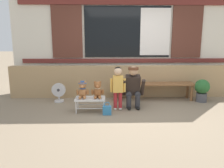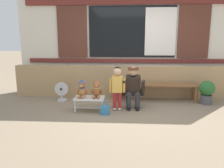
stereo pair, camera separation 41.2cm
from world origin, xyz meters
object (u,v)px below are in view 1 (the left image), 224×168
(child_standing, at_px, (118,83))
(potted_plant, at_px, (202,89))
(small_display_bench, at_px, (90,99))
(floor_fan, at_px, (59,93))
(teddy_bear_plain, at_px, (98,90))
(handbag_on_ground, at_px, (107,110))
(adult_crouching, at_px, (133,87))
(wooden_bench_long, at_px, (153,86))
(teddy_bear_with_hat, at_px, (83,90))

(child_standing, distance_m, potted_plant, 2.22)
(potted_plant, bearing_deg, child_standing, -164.85)
(small_display_bench, xyz_separation_m, floor_fan, (-0.84, 0.75, -0.03))
(teddy_bear_plain, xyz_separation_m, handbag_on_ground, (0.20, -0.23, -0.37))
(potted_plant, bearing_deg, teddy_bear_plain, -165.31)
(adult_crouching, bearing_deg, teddy_bear_plain, -162.09)
(wooden_bench_long, relative_size, adult_crouching, 2.21)
(teddy_bear_with_hat, bearing_deg, child_standing, 7.22)
(teddy_bear_with_hat, bearing_deg, teddy_bear_plain, -0.13)
(wooden_bench_long, distance_m, teddy_bear_with_hat, 1.93)
(small_display_bench, relative_size, handbag_on_ground, 2.35)
(small_display_bench, distance_m, adult_crouching, 1.02)
(potted_plant, bearing_deg, handbag_on_ground, -159.07)
(small_display_bench, bearing_deg, teddy_bear_plain, 0.51)
(teddy_bear_plain, bearing_deg, floor_fan, 142.98)
(floor_fan, bearing_deg, handbag_on_ground, -39.45)
(child_standing, bearing_deg, handbag_on_ground, -126.08)
(adult_crouching, distance_m, potted_plant, 1.83)
(teddy_bear_with_hat, height_order, potted_plant, teddy_bear_with_hat)
(teddy_bear_plain, relative_size, child_standing, 0.38)
(child_standing, distance_m, handbag_on_ground, 0.64)
(adult_crouching, xyz_separation_m, floor_fan, (-1.80, 0.49, -0.24))
(teddy_bear_plain, distance_m, floor_fan, 1.27)
(child_standing, distance_m, adult_crouching, 0.41)
(child_standing, distance_m, floor_fan, 1.62)
(teddy_bear_plain, height_order, floor_fan, teddy_bear_plain)
(teddy_bear_plain, xyz_separation_m, adult_crouching, (0.80, 0.26, 0.02))
(potted_plant, bearing_deg, teddy_bear_with_hat, -166.89)
(wooden_bench_long, distance_m, adult_crouching, 0.88)
(wooden_bench_long, xyz_separation_m, potted_plant, (1.19, -0.23, -0.05))
(teddy_bear_with_hat, relative_size, floor_fan, 0.76)
(small_display_bench, bearing_deg, floor_fan, 138.02)
(child_standing, bearing_deg, teddy_bear_plain, -167.56)
(wooden_bench_long, relative_size, potted_plant, 3.68)
(wooden_bench_long, xyz_separation_m, adult_crouching, (-0.59, -0.64, 0.11))
(child_standing, relative_size, handbag_on_ground, 3.52)
(potted_plant, relative_size, floor_fan, 1.19)
(handbag_on_ground, bearing_deg, small_display_bench, 147.24)
(child_standing, xyz_separation_m, potted_plant, (2.13, 0.58, -0.27))
(small_display_bench, height_order, floor_fan, floor_fan)
(child_standing, bearing_deg, teddy_bear_with_hat, -172.78)
(child_standing, relative_size, adult_crouching, 1.01)
(teddy_bear_plain, relative_size, floor_fan, 0.76)
(child_standing, xyz_separation_m, floor_fan, (-1.44, 0.66, -0.35))
(handbag_on_ground, relative_size, potted_plant, 0.48)
(wooden_bench_long, distance_m, handbag_on_ground, 1.66)
(wooden_bench_long, height_order, adult_crouching, adult_crouching)
(child_standing, bearing_deg, adult_crouching, 24.17)
(child_standing, bearing_deg, potted_plant, 15.15)
(wooden_bench_long, height_order, child_standing, child_standing)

